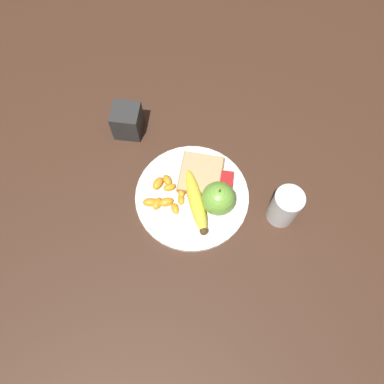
% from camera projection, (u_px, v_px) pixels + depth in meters
% --- Properties ---
extents(ground_plane, '(3.00, 3.00, 0.00)m').
position_uv_depth(ground_plane, '(192.00, 197.00, 0.90)').
color(ground_plane, '#42281C').
extents(plate, '(0.27, 0.27, 0.01)m').
position_uv_depth(plate, '(192.00, 196.00, 0.90)').
color(plate, white).
rests_on(plate, ground_plane).
extents(juice_glass, '(0.07, 0.07, 0.11)m').
position_uv_depth(juice_glass, '(284.00, 207.00, 0.84)').
color(juice_glass, silver).
rests_on(juice_glass, ground_plane).
extents(apple, '(0.08, 0.08, 0.09)m').
position_uv_depth(apple, '(219.00, 198.00, 0.85)').
color(apple, '#72B23D').
rests_on(apple, plate).
extents(banana, '(0.17, 0.09, 0.03)m').
position_uv_depth(banana, '(196.00, 201.00, 0.87)').
color(banana, yellow).
rests_on(banana, plate).
extents(bread_slice, '(0.11, 0.10, 0.02)m').
position_uv_depth(bread_slice, '(201.00, 175.00, 0.90)').
color(bread_slice, olive).
rests_on(bread_slice, plate).
extents(fork, '(0.17, 0.11, 0.00)m').
position_uv_depth(fork, '(190.00, 197.00, 0.89)').
color(fork, silver).
rests_on(fork, plate).
extents(jam_packet, '(0.05, 0.04, 0.02)m').
position_uv_depth(jam_packet, '(225.00, 181.00, 0.90)').
color(jam_packet, white).
rests_on(jam_packet, plate).
extents(orange_segment_0, '(0.03, 0.04, 0.02)m').
position_uv_depth(orange_segment_0, '(169.00, 187.00, 0.89)').
color(orange_segment_0, orange).
rests_on(orange_segment_0, plate).
extents(orange_segment_1, '(0.03, 0.04, 0.02)m').
position_uv_depth(orange_segment_1, '(166.00, 202.00, 0.88)').
color(orange_segment_1, orange).
rests_on(orange_segment_1, plate).
extents(orange_segment_2, '(0.03, 0.02, 0.01)m').
position_uv_depth(orange_segment_2, '(181.00, 200.00, 0.88)').
color(orange_segment_2, orange).
rests_on(orange_segment_2, plate).
extents(orange_segment_3, '(0.03, 0.02, 0.01)m').
position_uv_depth(orange_segment_3, '(181.00, 191.00, 0.89)').
color(orange_segment_3, orange).
rests_on(orange_segment_3, plate).
extents(orange_segment_4, '(0.03, 0.04, 0.02)m').
position_uv_depth(orange_segment_4, '(150.00, 202.00, 0.87)').
color(orange_segment_4, orange).
rests_on(orange_segment_4, plate).
extents(orange_segment_5, '(0.03, 0.03, 0.02)m').
position_uv_depth(orange_segment_5, '(175.00, 209.00, 0.87)').
color(orange_segment_5, orange).
rests_on(orange_segment_5, plate).
extents(orange_segment_6, '(0.04, 0.03, 0.02)m').
position_uv_depth(orange_segment_6, '(167.00, 180.00, 0.90)').
color(orange_segment_6, orange).
rests_on(orange_segment_6, plate).
extents(orange_segment_7, '(0.04, 0.03, 0.02)m').
position_uv_depth(orange_segment_7, '(157.00, 204.00, 0.87)').
color(orange_segment_7, orange).
rests_on(orange_segment_7, plate).
extents(orange_segment_8, '(0.04, 0.03, 0.02)m').
position_uv_depth(orange_segment_8, '(158.00, 183.00, 0.89)').
color(orange_segment_8, orange).
rests_on(orange_segment_8, plate).
extents(condiment_caddy, '(0.07, 0.07, 0.08)m').
position_uv_depth(condiment_caddy, '(127.00, 121.00, 0.94)').
color(condiment_caddy, '#2D2D2D').
rests_on(condiment_caddy, ground_plane).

